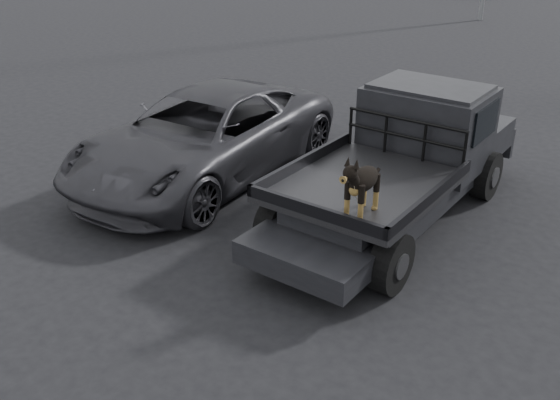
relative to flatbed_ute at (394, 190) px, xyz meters
The scene contains 6 objects.
ground 2.27m from the flatbed_ute, 97.92° to the right, with size 120.00×120.00×0.00m, color black.
flatbed_ute is the anchor object (origin of this frame).
ute_cab 1.31m from the flatbed_ute, 90.00° to the left, with size 1.72×1.30×0.88m, color black, non-canonical shape.
headache_rack 0.76m from the flatbed_ute, 90.00° to the left, with size 1.80×0.08×0.55m, color black, non-canonical shape.
dog 1.95m from the flatbed_ute, 76.99° to the right, with size 0.32×0.60×0.74m, color black, non-canonical shape.
parked_suv 3.29m from the flatbed_ute, behind, with size 2.39×5.18×1.44m, color #302F34.
Camera 1 is at (3.78, -5.34, 4.26)m, focal length 40.00 mm.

